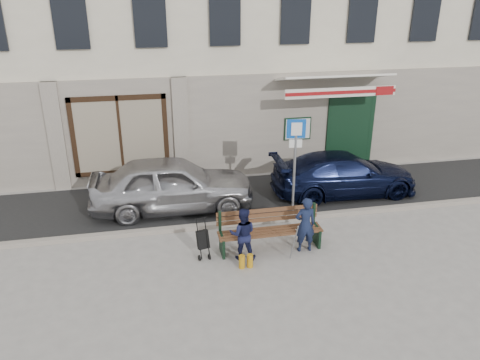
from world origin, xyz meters
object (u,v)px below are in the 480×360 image
object	(u,v)px
woman	(243,234)
parking_sign	(295,152)
man	(305,225)
stroller	(203,240)
car_navy	(344,174)
bench	(268,231)
car_silver	(172,184)

from	to	relation	value
woman	parking_sign	bearing A→B (deg)	-120.22
man	stroller	size ratio (longest dim) A/B	1.46
parking_sign	stroller	world-z (taller)	parking_sign
car_navy	bench	distance (m)	3.97
car_silver	bench	bearing A→B (deg)	-140.67
car_silver	car_navy	distance (m)	4.96
bench	parking_sign	bearing A→B (deg)	55.70
car_silver	car_navy	size ratio (longest dim) A/B	1.03
parking_sign	car_navy	bearing A→B (deg)	35.59
car_silver	stroller	size ratio (longest dim) A/B	4.82
car_navy	parking_sign	world-z (taller)	parking_sign
car_silver	man	bearing A→B (deg)	-133.57
car_navy	parking_sign	bearing A→B (deg)	119.29
car_silver	car_navy	bearing A→B (deg)	-87.71
parking_sign	stroller	bearing A→B (deg)	-140.40
bench	stroller	size ratio (longest dim) A/B	2.67
car_silver	man	xyz separation A→B (m)	(2.78, -2.79, -0.08)
car_silver	parking_sign	xyz separation A→B (m)	(3.09, -0.94, 0.99)
car_navy	parking_sign	size ratio (longest dim) A/B	1.63
bench	woman	size ratio (longest dim) A/B	1.97
man	bench	bearing A→B (deg)	-15.78
bench	stroller	xyz separation A→B (m)	(-1.50, -0.02, -0.06)
woman	stroller	xyz separation A→B (m)	(-0.85, 0.26, -0.21)
car_navy	parking_sign	xyz separation A→B (m)	(-1.86, -1.00, 1.12)
parking_sign	stroller	xyz separation A→B (m)	(-2.61, -1.65, -1.33)
car_navy	woman	size ratio (longest dim) A/B	3.47
car_navy	bench	size ratio (longest dim) A/B	1.76
stroller	man	bearing A→B (deg)	-18.88
bench	stroller	world-z (taller)	bench
car_navy	stroller	xyz separation A→B (m)	(-4.47, -2.65, -0.22)
car_silver	man	distance (m)	3.94
car_silver	woman	xyz separation A→B (m)	(1.33, -2.84, -0.13)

